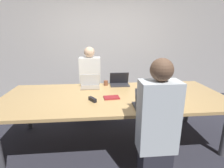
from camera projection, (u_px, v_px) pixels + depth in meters
ground_plane at (114, 140)px, 2.81m from camera, size 24.00×24.00×0.00m
curtain_wall at (106, 44)px, 4.37m from camera, size 12.00×0.06×2.80m
conference_table at (114, 99)px, 2.62m from camera, size 3.30×1.36×0.75m
laptop_far_center at (119, 81)px, 3.12m from camera, size 0.34×0.23×0.23m
cup_far_center at (106, 83)px, 3.11m from camera, size 0.08×0.08×0.08m
laptop_far_midleft at (90, 84)px, 2.97m from camera, size 0.32×0.23×0.24m
person_far_midleft at (90, 84)px, 3.47m from camera, size 0.40×0.24×1.41m
laptop_near_midright at (149, 102)px, 2.15m from camera, size 0.36×0.26×0.26m
person_near_midright at (157, 128)px, 1.81m from camera, size 0.40×0.24×1.43m
cup_near_midright at (169, 103)px, 2.19m from camera, size 0.09×0.09×0.10m
stapler at (92, 99)px, 2.38m from camera, size 0.12×0.15×0.05m
notebook at (112, 98)px, 2.49m from camera, size 0.23×0.16×0.02m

